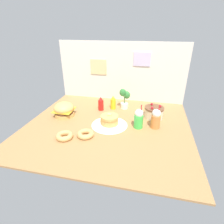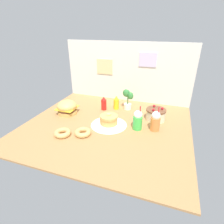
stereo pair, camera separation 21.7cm
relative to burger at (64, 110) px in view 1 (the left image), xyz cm
name	(u,v)px [view 1 (the left image)]	position (x,y,z in cm)	size (l,w,h in cm)	color
ground_plane	(107,126)	(61.78, -11.81, -9.98)	(194.48, 176.57, 2.00)	#B27F4C
back_wall	(121,72)	(61.65, 75.93, 35.96)	(194.48, 4.20, 89.25)	silver
doily_mat	(109,125)	(64.30, -11.21, -8.78)	(43.49, 43.49, 0.40)	white
burger	(64,110)	(0.00, 0.00, 0.00)	(26.21, 26.21, 18.90)	#DBA859
pancake_stack	(109,121)	(64.23, -11.07, -3.13)	(33.61, 33.61, 14.53)	white
layer_cake	(154,112)	(115.94, 20.25, -1.40)	(24.67, 24.67, 17.99)	beige
ketchup_bottle	(101,104)	(42.44, 28.19, 0.17)	(7.51, 7.51, 19.77)	red
mustard_bottle	(113,103)	(58.39, 36.39, 0.17)	(7.51, 7.51, 19.77)	yellow
cream_soda_cup	(139,119)	(98.68, -9.12, 2.63)	(10.87, 10.87, 29.65)	green
orange_float_cup	(156,119)	(118.13, -4.95, 2.63)	(10.87, 10.87, 29.67)	orange
donut_pink_glaze	(65,136)	(24.08, -49.19, -6.04)	(18.38, 18.38, 5.54)	tan
donut_chocolate	(85,134)	(44.65, -40.94, -6.04)	(18.38, 18.38, 5.54)	tan
potted_plant	(124,98)	(73.58, 41.47, 7.13)	(14.81, 10.92, 30.15)	white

